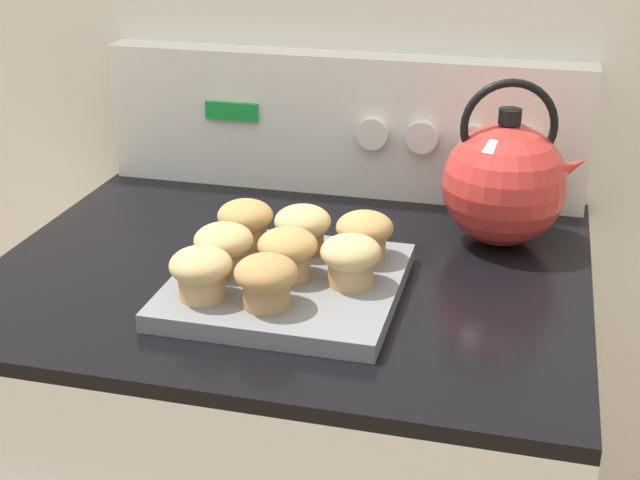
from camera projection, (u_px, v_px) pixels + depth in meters
wall_back at (351, 8)px, 1.34m from camera, size 8.00×0.05×2.40m
control_panel at (343, 124)px, 1.36m from camera, size 0.74×0.07×0.21m
muffin_pan at (287, 285)px, 1.07m from camera, size 0.27×0.27×0.02m
muffin_r0_c0 at (201, 271)px, 1.00m from camera, size 0.07×0.07×0.06m
muffin_r0_c1 at (266, 279)px, 0.98m from camera, size 0.07×0.07×0.06m
muffin_r1_c0 at (224, 246)px, 1.06m from camera, size 0.07×0.07×0.06m
muffin_r1_c1 at (288, 251)px, 1.05m from camera, size 0.07×0.07×0.06m
muffin_r1_c2 at (351, 258)px, 1.03m from camera, size 0.07×0.07×0.06m
muffin_r2_c0 at (246, 221)px, 1.14m from camera, size 0.07×0.07×0.06m
muffin_r2_c1 at (303, 227)px, 1.12m from camera, size 0.07×0.07×0.06m
muffin_r2_c2 at (365, 233)px, 1.10m from camera, size 0.07×0.07×0.06m
tea_kettle at (505, 182)px, 1.18m from camera, size 0.20×0.17×0.22m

